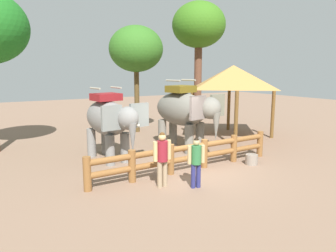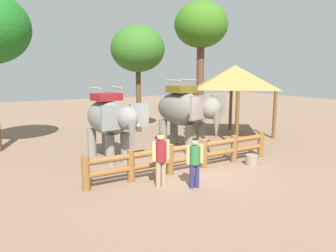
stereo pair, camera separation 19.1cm
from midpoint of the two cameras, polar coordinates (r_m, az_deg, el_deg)
The scene contains 10 objects.
ground_plane at distance 11.55m, azimuth 4.04°, elevation -7.97°, with size 60.00×60.00×0.00m, color #856752.
log_fence at distance 11.40m, azimuth 3.99°, elevation -5.05°, with size 7.55×0.50×1.05m.
elephant_near_left at distance 12.66m, azimuth -9.90°, elevation 1.09°, with size 1.96×3.43×2.89m.
elephant_center at distance 14.18m, azimuth 3.46°, elevation 2.71°, with size 2.32×3.73×3.13m.
tourist_woman_in_black at distance 9.74m, azimuth -0.73°, elevation -5.29°, with size 0.61×0.34×1.72m.
tourist_man_in_blue at distance 9.73m, azimuth 5.33°, elevation -5.89°, with size 0.54×0.37×1.56m.
thatched_shelter at distance 17.08m, azimuth 12.11°, elevation 8.46°, with size 4.59×4.59×3.78m.
tree_far_left at distance 18.38m, azimuth -5.09°, elevation 13.40°, with size 3.01×3.01×5.97m.
tree_back_center at distance 21.88m, azimuth 6.16°, elevation 17.15°, with size 3.48×3.48×7.90m.
feed_bucket at distance 12.60m, azimuth 15.09°, elevation -5.83°, with size 0.47×0.47×0.39m.
Camera 2 is at (-5.95, -9.22, 3.57)m, focal length 34.25 mm.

